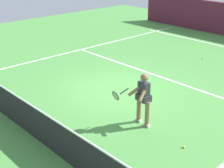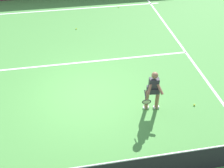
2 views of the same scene
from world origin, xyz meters
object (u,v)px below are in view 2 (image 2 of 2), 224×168
object	(u,v)px
tennis_ball_near	(76,29)
tennis_ball_mid	(118,7)
tennis_player	(153,90)
tennis_ball_far	(194,105)

from	to	relation	value
tennis_ball_near	tennis_ball_mid	bearing A→B (deg)	-138.81
tennis_player	tennis_ball_near	world-z (taller)	tennis_player
tennis_ball_near	tennis_ball_mid	xyz separation A→B (m)	(-2.70, -2.37, 0.00)
tennis_player	tennis_ball_far	bearing A→B (deg)	175.68
tennis_ball_near	tennis_ball_far	bearing A→B (deg)	119.45
tennis_player	tennis_ball_mid	bearing A→B (deg)	-93.67
tennis_ball_near	tennis_ball_far	xyz separation A→B (m)	(-3.70, 6.56, 0.00)
tennis_ball_mid	tennis_ball_far	world-z (taller)	same
tennis_player	tennis_ball_near	xyz separation A→B (m)	(2.14, -6.44, -0.81)
tennis_ball_near	tennis_ball_mid	size ratio (longest dim) A/B	1.00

